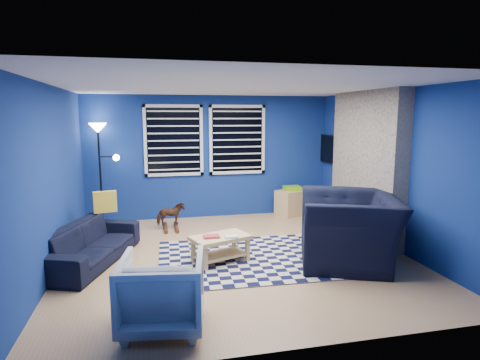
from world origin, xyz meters
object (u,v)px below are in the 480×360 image
(sofa, at_px, (90,244))
(armchair_bent, at_px, (162,292))
(coffee_table, at_px, (220,243))
(armchair_big, at_px, (349,229))
(rocking_horse, at_px, (171,214))
(cabinet, at_px, (292,202))
(tv, at_px, (332,150))
(floor_lamp, at_px, (100,142))

(sofa, distance_m, armchair_bent, 2.26)
(sofa, xyz_separation_m, coffee_table, (1.82, -0.39, 0.00))
(armchair_big, relative_size, rocking_horse, 2.99)
(armchair_big, height_order, cabinet, armchair_big)
(sofa, distance_m, armchair_big, 3.72)
(cabinet, bearing_deg, armchair_bent, -148.95)
(sofa, relative_size, armchair_bent, 2.33)
(coffee_table, height_order, cabinet, cabinet)
(tv, bearing_deg, rocking_horse, -174.68)
(tv, height_order, armchair_big, tv)
(armchair_big, height_order, floor_lamp, floor_lamp)
(sofa, height_order, coffee_table, sofa)
(tv, distance_m, armchair_big, 2.86)
(floor_lamp, bearing_deg, rocking_horse, -24.13)
(floor_lamp, bearing_deg, cabinet, 0.05)
(sofa, distance_m, coffee_table, 1.86)
(cabinet, relative_size, floor_lamp, 0.39)
(sofa, xyz_separation_m, armchair_big, (3.63, -0.76, 0.21))
(tv, xyz_separation_m, floor_lamp, (-4.57, 0.25, 0.20))
(armchair_bent, relative_size, coffee_table, 0.88)
(sofa, height_order, rocking_horse, sofa)
(coffee_table, relative_size, cabinet, 1.23)
(coffee_table, bearing_deg, cabinet, 51.10)
(floor_lamp, bearing_deg, tv, -3.08)
(floor_lamp, bearing_deg, armchair_bent, -76.49)
(sofa, xyz_separation_m, cabinet, (3.79, 2.05, -0.00))
(tv, distance_m, coffee_table, 3.67)
(armchair_bent, height_order, cabinet, armchair_bent)
(tv, height_order, rocking_horse, tv)
(sofa, xyz_separation_m, armchair_bent, (0.95, -2.04, 0.09))
(armchair_big, distance_m, armchair_bent, 2.97)
(rocking_horse, height_order, cabinet, cabinet)
(rocking_horse, height_order, coffee_table, rocking_horse)
(sofa, distance_m, rocking_horse, 1.92)
(armchair_big, bearing_deg, sofa, -81.50)
(armchair_big, distance_m, floor_lamp, 4.74)
(tv, relative_size, floor_lamp, 0.51)
(rocking_horse, distance_m, cabinet, 2.64)
(armchair_big, bearing_deg, floor_lamp, -107.16)
(armchair_bent, bearing_deg, coffee_table, -108.96)
(sofa, bearing_deg, armchair_big, -82.06)
(sofa, relative_size, rocking_horse, 3.80)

